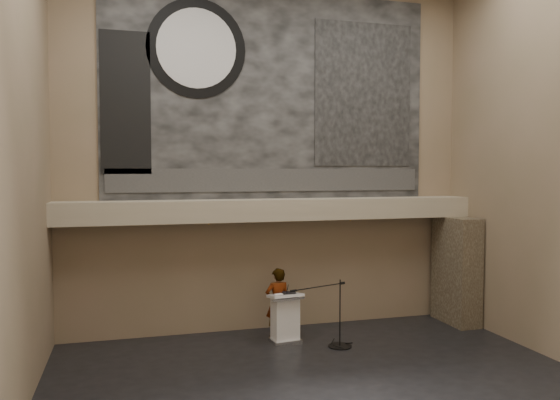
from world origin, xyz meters
name	(u,v)px	position (x,y,z in m)	size (l,w,h in m)	color
floor	(329,389)	(0.00, 0.00, 0.00)	(10.00, 10.00, 0.00)	black
wall_back	(271,155)	(0.00, 4.00, 4.25)	(10.00, 0.02, 8.50)	#7A6A4D
wall_front	(470,133)	(0.00, -4.00, 4.25)	(10.00, 0.02, 8.50)	#7A6A4D
wall_left	(14,145)	(-5.00, 0.00, 4.25)	(0.02, 8.00, 8.50)	#7A6A4D
soffit	(275,210)	(0.00, 3.60, 2.95)	(10.00, 0.80, 0.50)	tan
sprinkler_left	(209,223)	(-1.60, 3.55, 2.67)	(0.04, 0.04, 0.06)	#B2893D
sprinkler_right	(350,220)	(1.90, 3.55, 2.67)	(0.04, 0.04, 0.06)	#B2893D
banner	(271,95)	(0.00, 3.97, 5.70)	(8.00, 0.05, 5.00)	black
banner_text_strip	(272,180)	(0.00, 3.93, 3.65)	(7.76, 0.02, 0.55)	#313131
banner_clock_rim	(197,48)	(-1.80, 3.93, 6.70)	(2.30, 2.30, 0.02)	black
banner_clock_face	(197,48)	(-1.80, 3.91, 6.70)	(1.84, 1.84, 0.02)	silver
banner_building_print	(363,95)	(2.40, 3.93, 5.80)	(2.60, 0.02, 3.60)	black
banner_brick_print	(126,103)	(-3.40, 3.93, 5.40)	(1.10, 0.02, 3.20)	black
stone_pier	(456,270)	(4.65, 3.15, 1.35)	(0.60, 1.40, 2.70)	#413728
lectern	(285,318)	(0.00, 2.78, 0.55)	(0.78, 0.60, 1.14)	silver
binder	(289,293)	(0.10, 2.77, 1.12)	(0.29, 0.23, 0.04)	black
papers	(280,295)	(-0.13, 2.73, 1.10)	(0.19, 0.27, 0.01)	white
speaker_person	(278,303)	(-0.07, 3.16, 0.81)	(0.59, 0.39, 1.63)	silver
mic_stand	(338,337)	(1.03, 2.13, 0.23)	(1.53, 0.70, 1.49)	black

